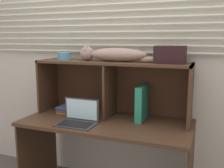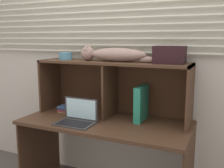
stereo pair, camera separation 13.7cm
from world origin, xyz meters
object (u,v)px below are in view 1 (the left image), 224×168
Objects in this scene: cat at (114,55)px; storage_box at (170,55)px; small_basket at (64,56)px; laptop at (78,119)px; binder_upright at (142,103)px; book_stack at (69,108)px.

cat reaches higher than storage_box.
storage_box is (1.01, 0.00, 0.04)m from small_basket.
laptop is at bearing -157.30° from storage_box.
small_basket is (-0.30, 0.30, 0.51)m from laptop.
small_basket reaches higher than laptop.
cat is 0.65m from laptop.
small_basket is (-0.78, 0.00, 0.39)m from binder_upright.
storage_box is (0.23, 0.00, 0.43)m from binder_upright.
laptop is 1.35× the size of book_stack.
laptop is at bearing -45.04° from small_basket.
small_basket reaches higher than binder_upright.
laptop is 2.55× the size of small_basket.
laptop is 1.05× the size of binder_upright.
binder_upright is (0.26, -0.00, -0.42)m from cat.
book_stack is (-0.75, -0.00, -0.12)m from binder_upright.
laptop is at bearing -125.91° from cat.
cat is 3.63× the size of book_stack.
storage_box is (0.98, 0.00, 0.55)m from book_stack.
cat reaches higher than laptop.
cat is 0.50m from storage_box.
storage_box is at bearing 0.00° from binder_upright.
binder_upright is at bearing 0.00° from small_basket.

